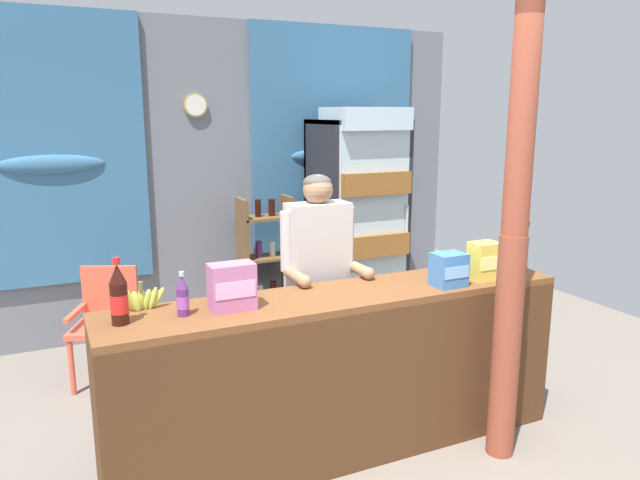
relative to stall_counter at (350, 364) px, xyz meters
name	(u,v)px	position (x,y,z in m)	size (l,w,h in m)	color
ground_plane	(288,401)	(-0.06, 0.81, -0.60)	(7.67, 7.67, 0.00)	slate
back_wall_curtained	(213,173)	(-0.06, 2.62, 0.86)	(5.02, 0.22, 2.83)	slate
stall_counter	(350,364)	(0.00, 0.00, 0.00)	(2.75, 0.52, 0.99)	brown
timber_post	(513,245)	(0.85, -0.33, 0.69)	(0.18, 0.16, 2.67)	brown
drink_fridge	(359,207)	(1.18, 2.07, 0.54)	(0.80, 0.74, 2.05)	#232328
bottle_shelf_rack	(266,261)	(0.31, 2.26, 0.06)	(0.48, 0.28, 1.25)	brown
plastic_lawn_chair	(107,317)	(-1.15, 1.73, -0.10)	(0.58, 0.58, 0.86)	#E5563D
shopkeeper	(318,268)	(0.06, 0.56, 0.43)	(0.51, 0.42, 1.63)	#28282D
soda_bottle_cola	(119,296)	(-1.22, 0.12, 0.53)	(0.09, 0.09, 0.34)	black
soda_bottle_grape_soda	(183,297)	(-0.91, 0.11, 0.49)	(0.06, 0.06, 0.23)	#56286B
snack_box_wafer	(232,287)	(-0.65, 0.10, 0.52)	(0.24, 0.14, 0.25)	#B76699
snack_box_instant_noodle	(484,261)	(0.93, 0.00, 0.51)	(0.18, 0.14, 0.24)	#EAD14C
snack_box_biscuit	(449,270)	(0.65, -0.03, 0.49)	(0.19, 0.16, 0.20)	#3D75B7
pastry_tray	(502,261)	(1.29, 0.23, 0.42)	(0.34, 0.34, 0.07)	#BCBCC1
banana_bunch	(141,299)	(-1.09, 0.29, 0.45)	(0.27, 0.06, 0.16)	#B7C647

